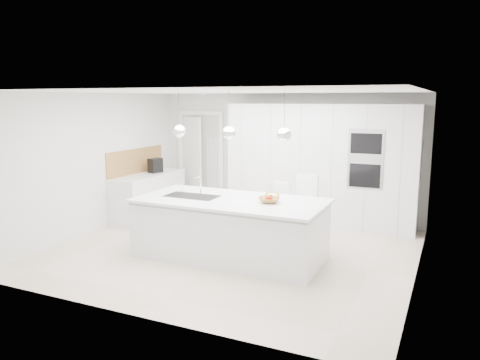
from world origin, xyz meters
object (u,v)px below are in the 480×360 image
at_px(espresso_machine, 155,165).
at_px(bar_stool_left, 279,215).
at_px(fruit_bowl, 269,200).
at_px(bar_stool_right, 304,213).
at_px(island_base, 229,230).

xyz_separation_m(espresso_machine, bar_stool_left, (3.00, -0.85, -0.53)).
bearing_deg(fruit_bowl, espresso_machine, 152.18).
xyz_separation_m(fruit_bowl, espresso_machine, (-3.14, 1.66, 0.11)).
bearing_deg(espresso_machine, bar_stool_right, -1.89).
distance_m(fruit_bowl, bar_stool_right, 0.94).
distance_m(fruit_bowl, bar_stool_left, 0.92).
bearing_deg(bar_stool_right, espresso_machine, 173.38).
relative_size(island_base, bar_stool_right, 2.37).
height_order(fruit_bowl, bar_stool_right, bar_stool_right).
xyz_separation_m(espresso_machine, bar_stool_right, (3.42, -0.84, -0.46)).
xyz_separation_m(island_base, espresso_machine, (-2.53, 1.73, 0.62)).
bearing_deg(island_base, espresso_machine, 145.64).
bearing_deg(fruit_bowl, bar_stool_left, 100.07).
relative_size(espresso_machine, bar_stool_right, 0.25).
distance_m(fruit_bowl, espresso_machine, 3.55).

